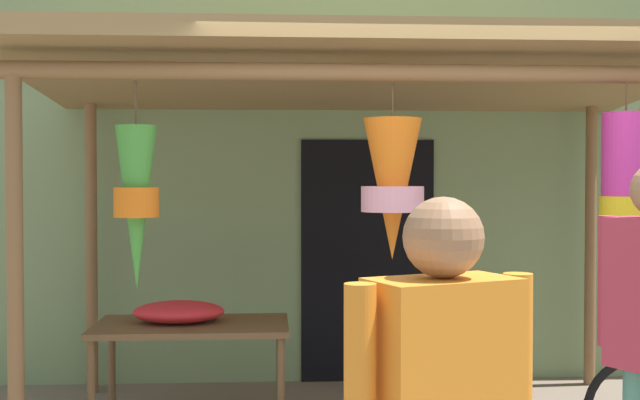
{
  "coord_description": "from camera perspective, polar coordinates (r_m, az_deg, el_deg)",
  "views": [
    {
      "loc": [
        -0.86,
        -4.48,
        1.67
      ],
      "look_at": [
        -0.52,
        0.99,
        1.53
      ],
      "focal_mm": 44.89,
      "sensor_mm": 36.0,
      "label": 1
    }
  ],
  "objects": [
    {
      "name": "shop_facade",
      "position": [
        6.77,
        3.79,
        5.27
      ],
      "size": [
        11.26,
        0.29,
        4.25
      ],
      "color": "#7A9360",
      "rests_on": "ground_plane"
    },
    {
      "name": "display_table",
      "position": [
        5.41,
        -9.12,
        -9.46
      ],
      "size": [
        1.27,
        0.73,
        0.72
      ],
      "color": "brown",
      "rests_on": "ground_plane"
    },
    {
      "name": "market_stall_canopy",
      "position": [
        5.32,
        3.79,
        7.21
      ],
      "size": [
        4.5,
        2.37,
        2.54
      ],
      "color": "brown",
      "rests_on": "ground_plane"
    },
    {
      "name": "flower_heap_on_table",
      "position": [
        5.42,
        -9.91,
        -7.86
      ],
      "size": [
        0.6,
        0.42,
        0.14
      ],
      "color": "red",
      "rests_on": "display_table"
    }
  ]
}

